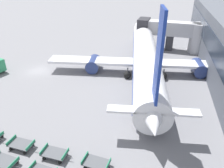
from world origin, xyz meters
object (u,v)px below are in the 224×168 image
object	(u,v)px
baggage_dolly_row_near_col_b	(4,162)
baggage_dolly_row_mid_a_col_d	(96,163)
airplane	(145,56)
baggage_dolly_row_mid_a_col_b	(21,145)
baggage_dolly_row_mid_a_col_c	(55,154)

from	to	relation	value
baggage_dolly_row_near_col_b	baggage_dolly_row_mid_a_col_d	distance (m)	8.92
airplane	baggage_dolly_row_near_col_b	world-z (taller)	airplane
airplane	baggage_dolly_row_mid_a_col_d	world-z (taller)	airplane
baggage_dolly_row_near_col_b	baggage_dolly_row_mid_a_col_b	distance (m)	2.45
baggage_dolly_row_near_col_b	baggage_dolly_row_mid_a_col_b	size ratio (longest dim) A/B	1.01
baggage_dolly_row_mid_a_col_d	baggage_dolly_row_mid_a_col_c	bearing A→B (deg)	176.89
baggage_dolly_row_mid_a_col_b	baggage_dolly_row_mid_a_col_d	bearing A→B (deg)	-4.13
baggage_dolly_row_near_col_b	baggage_dolly_row_mid_a_col_d	world-z (taller)	same
baggage_dolly_row_near_col_b	baggage_dolly_row_mid_a_col_c	bearing A→B (deg)	25.71
airplane	baggage_dolly_row_mid_a_col_b	xyz separation A→B (m)	(-10.81, -22.77, -2.41)
airplane	baggage_dolly_row_mid_a_col_d	size ratio (longest dim) A/B	13.24
baggage_dolly_row_near_col_b	baggage_dolly_row_mid_a_col_b	bearing A→B (deg)	83.98
baggage_dolly_row_mid_a_col_b	baggage_dolly_row_mid_a_col_c	size ratio (longest dim) A/B	1.00
airplane	baggage_dolly_row_mid_a_col_c	distance (m)	24.24
baggage_dolly_row_near_col_b	baggage_dolly_row_mid_a_col_c	distance (m)	4.76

